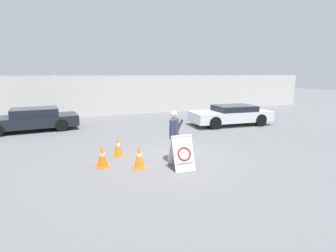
{
  "coord_description": "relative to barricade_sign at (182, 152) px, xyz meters",
  "views": [
    {
      "loc": [
        -3.7,
        -8.25,
        2.98
      ],
      "look_at": [
        0.26,
        1.2,
        0.95
      ],
      "focal_mm": 28.0,
      "sensor_mm": 36.0,
      "label": 1
    }
  ],
  "objects": [
    {
      "name": "ground_plane",
      "position": [
        0.19,
        1.02,
        -0.54
      ],
      "size": [
        90.0,
        90.0,
        0.0
      ],
      "primitive_type": "plane",
      "color": "slate"
    },
    {
      "name": "perimeter_wall",
      "position": [
        0.19,
        12.17,
        0.91
      ],
      "size": [
        36.0,
        0.3,
        3.34
      ],
      "color": "silver",
      "rests_on": "ground_plane"
    },
    {
      "name": "barricade_sign",
      "position": [
        0.0,
        0.0,
        0.0
      ],
      "size": [
        0.73,
        0.9,
        1.09
      ],
      "rotation": [
        0.0,
        0.0,
        -0.07
      ],
      "color": "white",
      "rests_on": "ground_plane"
    },
    {
      "name": "security_guard",
      "position": [
        0.06,
        0.74,
        0.45
      ],
      "size": [
        0.63,
        0.55,
        1.77
      ],
      "rotation": [
        0.0,
        0.0,
        0.92
      ],
      "color": "black",
      "rests_on": "ground_plane"
    },
    {
      "name": "traffic_cone_near",
      "position": [
        -1.62,
        2.06,
        -0.16
      ],
      "size": [
        0.38,
        0.38,
        0.77
      ],
      "color": "orange",
      "rests_on": "ground_plane"
    },
    {
      "name": "traffic_cone_mid",
      "position": [
        -2.33,
        1.15,
        -0.18
      ],
      "size": [
        0.42,
        0.42,
        0.72
      ],
      "color": "orange",
      "rests_on": "ground_plane"
    },
    {
      "name": "traffic_cone_far",
      "position": [
        -1.25,
        0.56,
        -0.16
      ],
      "size": [
        0.41,
        0.41,
        0.76
      ],
      "color": "orange",
      "rests_on": "ground_plane"
    },
    {
      "name": "parked_car_front_coupe",
      "position": [
        -4.92,
        8.33,
        0.07
      ],
      "size": [
        4.86,
        2.21,
        1.2
      ],
      "rotation": [
        0.0,
        0.0,
        3.2
      ],
      "color": "black",
      "rests_on": "ground_plane"
    },
    {
      "name": "parked_car_far_side",
      "position": [
        5.92,
        5.55,
        0.08
      ],
      "size": [
        4.92,
        2.31,
        1.17
      ],
      "rotation": [
        0.0,
        0.0,
        3.05
      ],
      "color": "black",
      "rests_on": "ground_plane"
    }
  ]
}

